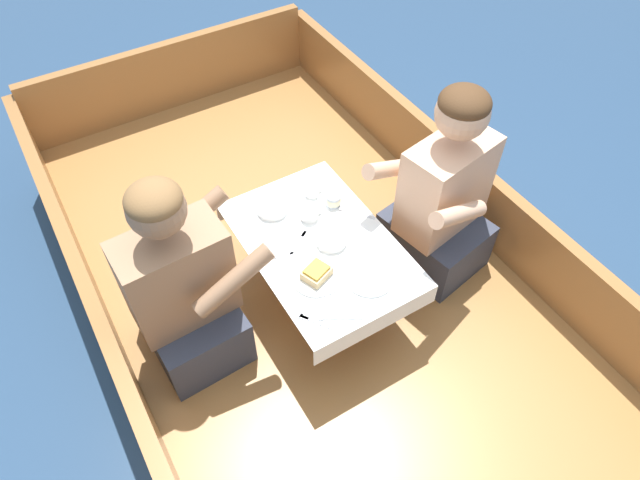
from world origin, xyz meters
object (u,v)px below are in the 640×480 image
object	(u,v)px
person_port	(183,291)
tin_can	(333,200)
coffee_cup_port	(312,190)
sandwich	(316,273)
coffee_cup_starboard	(309,212)
person_starboard	(442,200)

from	to	relation	value
person_port	tin_can	distance (m)	0.76
coffee_cup_port	tin_can	bearing A→B (deg)	-64.63
tin_can	sandwich	bearing A→B (deg)	-131.18
coffee_cup_port	coffee_cup_starboard	bearing A→B (deg)	-124.72
person_starboard	coffee_cup_port	bearing A→B (deg)	-47.06
sandwich	coffee_cup_port	size ratio (longest dim) A/B	1.44
person_port	tin_can	bearing A→B (deg)	4.88
person_port	person_starboard	xyz separation A→B (m)	(1.17, -0.14, 0.02)
person_port	coffee_cup_starboard	world-z (taller)	person_port
person_port	tin_can	world-z (taller)	person_port
sandwich	tin_can	world-z (taller)	sandwich
sandwich	tin_can	size ratio (longest dim) A/B	1.93
sandwich	person_port	bearing A→B (deg)	155.92
coffee_cup_port	coffee_cup_starboard	xyz separation A→B (m)	(-0.08, -0.12, 0.00)
person_starboard	coffee_cup_starboard	bearing A→B (deg)	-33.19
coffee_cup_starboard	coffee_cup_port	bearing A→B (deg)	55.28
person_starboard	tin_can	xyz separation A→B (m)	(-0.42, 0.24, 0.01)
person_port	coffee_cup_port	distance (m)	0.73
tin_can	person_port	bearing A→B (deg)	-172.67
person_starboard	sandwich	size ratio (longest dim) A/B	7.52
coffee_cup_port	coffee_cup_starboard	distance (m)	0.14
person_starboard	coffee_cup_port	world-z (taller)	person_starboard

